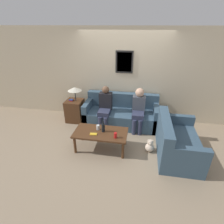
{
  "coord_description": "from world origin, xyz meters",
  "views": [
    {
      "loc": [
        0.51,
        -3.94,
        2.64
      ],
      "look_at": [
        -0.16,
        -0.13,
        0.68
      ],
      "focal_mm": 28.0,
      "sensor_mm": 36.0,
      "label": 1
    }
  ],
  "objects_px": {
    "drinking_glass": "(98,127)",
    "teddy_bear": "(150,146)",
    "person_right": "(139,108)",
    "couch_main": "(121,114)",
    "person_left": "(105,106)",
    "coffee_table": "(101,134)",
    "couch_side": "(176,143)",
    "wine_bottle": "(103,127)"
  },
  "relations": [
    {
      "from": "drinking_glass",
      "to": "teddy_bear",
      "type": "relative_size",
      "value": 0.36
    },
    {
      "from": "person_right",
      "to": "couch_main",
      "type": "bearing_deg",
      "value": 158.48
    },
    {
      "from": "couch_main",
      "to": "person_left",
      "type": "distance_m",
      "value": 0.57
    },
    {
      "from": "teddy_bear",
      "to": "coffee_table",
      "type": "bearing_deg",
      "value": -175.17
    },
    {
      "from": "person_right",
      "to": "coffee_table",
      "type": "bearing_deg",
      "value": -127.3
    },
    {
      "from": "couch_side",
      "to": "wine_bottle",
      "type": "xyz_separation_m",
      "value": [
        -1.62,
        -0.07,
        0.26
      ]
    },
    {
      "from": "couch_main",
      "to": "person_left",
      "type": "bearing_deg",
      "value": -154.63
    },
    {
      "from": "teddy_bear",
      "to": "wine_bottle",
      "type": "bearing_deg",
      "value": -176.74
    },
    {
      "from": "drinking_glass",
      "to": "teddy_bear",
      "type": "xyz_separation_m",
      "value": [
        1.21,
        -0.0,
        -0.38
      ]
    },
    {
      "from": "couch_side",
      "to": "coffee_table",
      "type": "bearing_deg",
      "value": 93.42
    },
    {
      "from": "couch_side",
      "to": "person_left",
      "type": "xyz_separation_m",
      "value": [
        -1.79,
        0.93,
        0.32
      ]
    },
    {
      "from": "couch_main",
      "to": "teddy_bear",
      "type": "bearing_deg",
      "value": -54.66
    },
    {
      "from": "couch_side",
      "to": "teddy_bear",
      "type": "bearing_deg",
      "value": 90.53
    },
    {
      "from": "wine_bottle",
      "to": "person_right",
      "type": "bearing_deg",
      "value": 53.74
    },
    {
      "from": "coffee_table",
      "to": "person_right",
      "type": "bearing_deg",
      "value": 52.7
    },
    {
      "from": "couch_side",
      "to": "drinking_glass",
      "type": "xyz_separation_m",
      "value": [
        -1.75,
        -0.0,
        0.21
      ]
    },
    {
      "from": "teddy_bear",
      "to": "couch_main",
      "type": "bearing_deg",
      "value": 125.34
    },
    {
      "from": "couch_side",
      "to": "teddy_bear",
      "type": "relative_size",
      "value": 4.48
    },
    {
      "from": "couch_side",
      "to": "coffee_table",
      "type": "relative_size",
      "value": 1.17
    },
    {
      "from": "coffee_table",
      "to": "wine_bottle",
      "type": "relative_size",
      "value": 4.34
    },
    {
      "from": "wine_bottle",
      "to": "drinking_glass",
      "type": "height_order",
      "value": "wine_bottle"
    },
    {
      "from": "drinking_glass",
      "to": "person_right",
      "type": "height_order",
      "value": "person_right"
    },
    {
      "from": "wine_bottle",
      "to": "teddy_bear",
      "type": "xyz_separation_m",
      "value": [
        1.07,
        0.06,
        -0.42
      ]
    },
    {
      "from": "person_left",
      "to": "person_right",
      "type": "relative_size",
      "value": 1.01
    },
    {
      "from": "drinking_glass",
      "to": "couch_main",
      "type": "bearing_deg",
      "value": 70.82
    },
    {
      "from": "coffee_table",
      "to": "drinking_glass",
      "type": "height_order",
      "value": "drinking_glass"
    },
    {
      "from": "couch_side",
      "to": "person_right",
      "type": "relative_size",
      "value": 1.24
    },
    {
      "from": "person_left",
      "to": "person_right",
      "type": "bearing_deg",
      "value": 0.81
    },
    {
      "from": "couch_side",
      "to": "wine_bottle",
      "type": "height_order",
      "value": "couch_side"
    },
    {
      "from": "wine_bottle",
      "to": "drinking_glass",
      "type": "distance_m",
      "value": 0.16
    },
    {
      "from": "person_right",
      "to": "wine_bottle",
      "type": "bearing_deg",
      "value": -126.26
    },
    {
      "from": "couch_main",
      "to": "drinking_glass",
      "type": "relative_size",
      "value": 18.13
    },
    {
      "from": "coffee_table",
      "to": "teddy_bear",
      "type": "bearing_deg",
      "value": 4.83
    },
    {
      "from": "wine_bottle",
      "to": "person_right",
      "type": "xyz_separation_m",
      "value": [
        0.74,
        1.01,
        0.07
      ]
    },
    {
      "from": "coffee_table",
      "to": "person_right",
      "type": "relative_size",
      "value": 1.05
    },
    {
      "from": "coffee_table",
      "to": "person_left",
      "type": "height_order",
      "value": "person_left"
    },
    {
      "from": "teddy_bear",
      "to": "drinking_glass",
      "type": "bearing_deg",
      "value": 179.96
    },
    {
      "from": "drinking_glass",
      "to": "person_left",
      "type": "distance_m",
      "value": 0.94
    },
    {
      "from": "coffee_table",
      "to": "wine_bottle",
      "type": "bearing_deg",
      "value": 32.03
    },
    {
      "from": "person_right",
      "to": "couch_side",
      "type": "bearing_deg",
      "value": -47.18
    },
    {
      "from": "coffee_table",
      "to": "person_right",
      "type": "distance_m",
      "value": 1.33
    },
    {
      "from": "couch_main",
      "to": "teddy_bear",
      "type": "relative_size",
      "value": 6.54
    }
  ]
}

